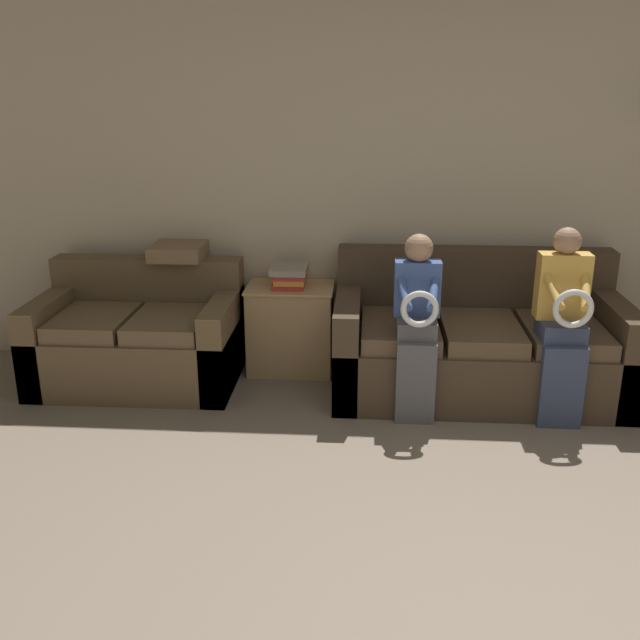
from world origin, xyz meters
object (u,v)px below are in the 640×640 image
object	(u,v)px
child_left_seated	(417,319)
child_right_seated	(563,319)
throw_pillow	(178,251)
side_shelf	(291,327)
couch_main	(476,345)
couch_side	(140,339)
book_stack	(290,276)

from	to	relation	value
child_left_seated	child_right_seated	xyz separation A→B (m)	(0.87, 0.00, 0.02)
throw_pillow	side_shelf	bearing A→B (deg)	-3.28
side_shelf	child_left_seated	bearing A→B (deg)	-38.16
couch_main	child_right_seated	size ratio (longest dim) A/B	1.60
couch_main	couch_side	bearing A→B (deg)	179.82
couch_main	couch_side	distance (m)	2.31
couch_main	throw_pillow	xyz separation A→B (m)	(-2.07, 0.30, 0.54)
child_left_seated	throw_pillow	xyz separation A→B (m)	(-1.64, 0.71, 0.23)
child_right_seated	throw_pillow	xyz separation A→B (m)	(-2.51, 0.71, 0.21)
couch_main	side_shelf	size ratio (longest dim) A/B	3.01
child_right_seated	side_shelf	distance (m)	1.86
child_left_seated	couch_main	bearing A→B (deg)	43.01
side_shelf	couch_main	bearing A→B (deg)	-11.46
couch_side	couch_main	bearing A→B (deg)	-0.18
child_left_seated	child_right_seated	size ratio (longest dim) A/B	0.96
couch_main	couch_side	xyz separation A→B (m)	(-2.31, 0.01, -0.02)
child_left_seated	side_shelf	world-z (taller)	child_left_seated
child_right_seated	book_stack	distance (m)	1.83
side_shelf	throw_pillow	world-z (taller)	throw_pillow
couch_side	book_stack	xyz separation A→B (m)	(1.03, 0.24, 0.41)
couch_main	throw_pillow	size ratio (longest dim) A/B	5.20
couch_side	side_shelf	world-z (taller)	couch_side
couch_main	book_stack	size ratio (longest dim) A/B	6.30
book_stack	throw_pillow	xyz separation A→B (m)	(-0.80, 0.05, 0.15)
couch_main	throw_pillow	distance (m)	2.17
throw_pillow	book_stack	bearing A→B (deg)	-3.80
throw_pillow	child_right_seated	bearing A→B (deg)	-15.73
couch_side	side_shelf	xyz separation A→B (m)	(1.03, 0.25, 0.02)
side_shelf	book_stack	xyz separation A→B (m)	(-0.00, -0.01, 0.39)
couch_side	book_stack	distance (m)	1.13
child_right_seated	couch_main	bearing A→B (deg)	137.17
couch_main	book_stack	world-z (taller)	couch_main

